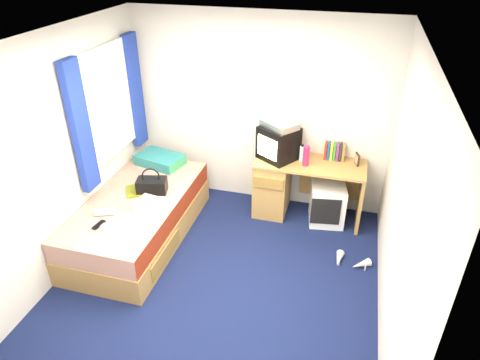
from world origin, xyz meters
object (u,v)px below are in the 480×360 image
(desk, at_px, (286,184))
(colour_swatch_fan, at_px, (104,229))
(white_heels, at_px, (350,262))
(magazine, at_px, (136,191))
(crt_tv, at_px, (278,143))
(storage_cube, at_px, (327,204))
(aerosol_can, at_px, (302,154))
(towel, at_px, (150,205))
(handbag, at_px, (152,185))
(water_bottle, at_px, (105,212))
(vcr, at_px, (279,124))
(picture_frame, at_px, (357,159))
(pink_water_bottle, at_px, (306,156))
(bed, at_px, (139,218))
(pillow, at_px, (160,160))
(remote_control, at_px, (99,225))

(desk, bearing_deg, colour_swatch_fan, -134.77)
(white_heels, bearing_deg, magazine, -179.52)
(crt_tv, xyz_separation_m, white_heels, (0.99, -0.83, -0.91))
(storage_cube, relative_size, aerosol_can, 2.61)
(towel, bearing_deg, desk, 41.46)
(handbag, xyz_separation_m, water_bottle, (-0.28, -0.56, -0.06))
(vcr, distance_m, picture_frame, 1.00)
(pink_water_bottle, xyz_separation_m, white_heels, (0.64, -0.74, -0.83))
(desk, relative_size, water_bottle, 6.50)
(bed, relative_size, picture_frame, 14.29)
(bed, height_order, handbag, handbag)
(towel, bearing_deg, picture_frame, 30.33)
(handbag, bearing_deg, pillow, 92.49)
(handbag, distance_m, towel, 0.35)
(pillow, distance_m, towel, 1.03)
(bed, distance_m, remote_control, 0.65)
(white_heels, bearing_deg, pink_water_bottle, 130.75)
(vcr, xyz_separation_m, handbag, (-1.29, -0.81, -0.56))
(vcr, relative_size, picture_frame, 2.85)
(vcr, bearing_deg, aerosol_can, 37.47)
(vcr, height_order, colour_swatch_fan, vcr)
(water_bottle, bearing_deg, bed, 68.18)
(pink_water_bottle, relative_size, towel, 0.80)
(crt_tv, relative_size, water_bottle, 2.69)
(desk, height_order, crt_tv, crt_tv)
(aerosol_can, bearing_deg, bed, -150.12)
(storage_cube, bearing_deg, remote_control, -155.23)
(picture_frame, height_order, remote_control, picture_frame)
(handbag, bearing_deg, remote_control, -122.89)
(storage_cube, height_order, towel, towel)
(picture_frame, relative_size, magazine, 0.50)
(colour_swatch_fan, bearing_deg, pink_water_bottle, 39.82)
(remote_control, bearing_deg, storage_cube, 42.32)
(handbag, height_order, towel, handbag)
(pillow, bearing_deg, magazine, -89.26)
(bed, relative_size, desk, 1.54)
(handbag, bearing_deg, aerosol_can, 12.56)
(magazine, bearing_deg, desk, 27.90)
(desk, height_order, pink_water_bottle, pink_water_bottle)
(handbag, distance_m, colour_swatch_fan, 0.80)
(picture_frame, bearing_deg, magazine, -178.38)
(handbag, bearing_deg, towel, -82.92)
(vcr, xyz_separation_m, remote_control, (-1.54, -1.55, -0.64))
(aerosol_can, xyz_separation_m, remote_control, (-1.82, -1.55, -0.30))
(desk, height_order, picture_frame, picture_frame)
(desk, xyz_separation_m, water_bottle, (-1.70, -1.37, 0.17))
(colour_swatch_fan, bearing_deg, magazine, 92.52)
(bed, xyz_separation_m, pink_water_bottle, (1.76, 0.88, 0.60))
(pink_water_bottle, xyz_separation_m, remote_control, (-1.88, -1.46, -0.32))
(colour_swatch_fan, bearing_deg, aerosol_can, 42.51)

